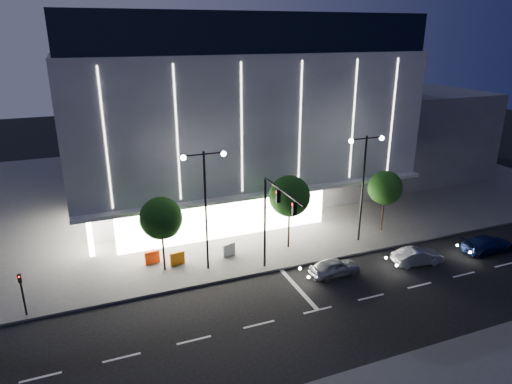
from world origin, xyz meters
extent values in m
plane|color=black|center=(0.00, 0.00, 0.00)|extent=(160.00, 160.00, 0.00)
cube|color=#474747|center=(5.00, 24.00, 0.07)|extent=(70.00, 40.00, 0.15)
cube|color=#4C4C51|center=(3.00, 24.00, 2.00)|extent=(28.00, 21.00, 4.00)
cube|color=gray|center=(3.00, 22.00, 9.50)|extent=(30.00, 25.00, 11.00)
cube|color=black|center=(3.00, 22.00, 16.50)|extent=(29.40, 24.50, 3.00)
cube|color=white|center=(0.00, 10.70, 2.00)|extent=(18.00, 0.40, 3.60)
cube|color=white|center=(-10.80, 16.00, 2.00)|extent=(0.40, 10.00, 3.60)
cube|color=gray|center=(3.00, 9.70, 4.10)|extent=(30.00, 2.00, 0.30)
cube|color=white|center=(3.00, 9.48, 9.50)|extent=(24.00, 0.06, 10.00)
cube|color=#4C4C51|center=(26.00, 24.00, 5.00)|extent=(16.00, 20.00, 10.00)
cylinder|color=black|center=(1.00, 4.80, 3.50)|extent=(0.18, 0.18, 7.00)
cylinder|color=black|center=(1.00, 1.90, 7.00)|extent=(0.14, 5.80, 0.14)
cube|color=black|center=(1.00, 2.60, 6.40)|extent=(0.28, 0.18, 0.85)
cube|color=black|center=(1.00, 0.20, 6.40)|extent=(0.28, 0.18, 0.85)
sphere|color=#FF0C0C|center=(0.88, 2.60, 6.70)|extent=(0.14, 0.14, 0.14)
cylinder|color=black|center=(-3.00, 6.00, 4.50)|extent=(0.16, 0.16, 9.00)
cylinder|color=black|center=(-3.70, 6.00, 8.80)|extent=(1.40, 0.10, 0.10)
cylinder|color=black|center=(-2.30, 6.00, 8.80)|extent=(1.40, 0.10, 0.10)
sphere|color=white|center=(-4.40, 6.00, 8.70)|extent=(0.36, 0.36, 0.36)
sphere|color=white|center=(-1.60, 6.00, 8.70)|extent=(0.36, 0.36, 0.36)
cylinder|color=black|center=(10.00, 6.00, 4.50)|extent=(0.16, 0.16, 9.00)
cylinder|color=black|center=(9.30, 6.00, 8.80)|extent=(1.40, 0.10, 0.10)
cylinder|color=black|center=(10.70, 6.00, 8.80)|extent=(1.40, 0.10, 0.10)
sphere|color=white|center=(8.60, 6.00, 8.70)|extent=(0.36, 0.36, 0.36)
sphere|color=white|center=(11.40, 6.00, 8.70)|extent=(0.36, 0.36, 0.36)
cylinder|color=black|center=(-15.00, 4.50, 1.50)|extent=(0.12, 0.12, 3.00)
cube|color=black|center=(-15.00, 4.50, 2.70)|extent=(0.22, 0.16, 0.55)
sphere|color=#FF0C0C|center=(-15.00, 4.39, 2.85)|extent=(0.10, 0.10, 0.10)
cylinder|color=black|center=(-6.00, 7.00, 1.89)|extent=(0.16, 0.16, 3.78)
sphere|color=#163E11|center=(-6.00, 7.00, 4.21)|extent=(3.02, 3.02, 3.02)
sphere|color=#163E11|center=(-5.70, 7.20, 3.67)|extent=(2.16, 2.16, 2.16)
sphere|color=#163E11|center=(-6.25, 6.85, 3.89)|extent=(1.94, 1.94, 1.94)
cylinder|color=black|center=(4.00, 7.00, 2.03)|extent=(0.16, 0.16, 4.06)
sphere|color=#163E11|center=(4.00, 7.00, 4.52)|extent=(3.25, 3.25, 3.25)
sphere|color=#163E11|center=(4.30, 7.20, 3.94)|extent=(2.32, 2.32, 2.32)
sphere|color=#163E11|center=(3.75, 6.85, 4.18)|extent=(2.09, 2.09, 2.09)
cylinder|color=black|center=(13.00, 7.00, 1.82)|extent=(0.16, 0.16, 3.64)
sphere|color=#163E11|center=(13.00, 7.00, 4.06)|extent=(2.91, 2.91, 2.91)
sphere|color=#163E11|center=(13.30, 7.20, 3.54)|extent=(2.08, 2.08, 2.08)
sphere|color=#163E11|center=(12.75, 6.85, 3.74)|extent=(1.87, 1.87, 1.87)
imported|color=#A3A5AA|center=(5.26, 1.93, 0.64)|extent=(3.83, 1.66, 1.29)
imported|color=#B6B8BF|center=(11.91, 1.08, 0.63)|extent=(3.95, 1.83, 1.25)
imported|color=#141E4B|center=(18.47, 0.65, 0.65)|extent=(4.50, 1.90, 1.30)
cube|color=#FF400E|center=(-6.67, 8.29, 0.65)|extent=(1.12, 0.38, 1.00)
cube|color=orange|center=(-4.95, 7.43, 0.65)|extent=(1.13, 0.42, 1.00)
cube|color=#BABABA|center=(-0.95, 7.36, 0.65)|extent=(1.12, 0.57, 1.00)
camera|label=1|loc=(-10.73, -22.92, 16.63)|focal=32.00mm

